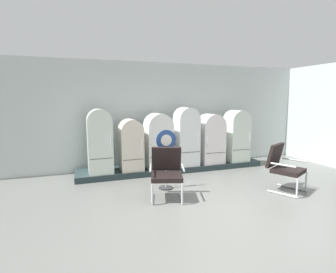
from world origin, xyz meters
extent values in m
cube|color=slate|center=(0.00, 0.00, -0.03)|extent=(12.00, 10.00, 0.05)
cube|color=silver|center=(0.00, 3.66, 1.54)|extent=(11.76, 0.12, 3.09)
cube|color=#47443F|center=(0.00, 3.66, 2.74)|extent=(11.76, 0.07, 0.06)
cube|color=silver|center=(4.66, 2.50, 1.54)|extent=(0.12, 2.20, 3.09)
cube|color=#243234|center=(0.00, 3.02, 0.08)|extent=(5.37, 0.95, 0.15)
cube|color=silver|center=(-2.03, 2.91, 0.82)|extent=(0.60, 0.63, 1.33)
cylinder|color=silver|center=(-2.03, 2.91, 1.48)|extent=(0.60, 0.62, 0.60)
cube|color=#383838|center=(-2.03, 2.59, 0.58)|extent=(0.56, 0.01, 0.01)
cylinder|color=silver|center=(-1.79, 2.57, 0.98)|extent=(0.02, 0.02, 0.28)
cube|color=silver|center=(-1.24, 2.89, 0.69)|extent=(0.58, 0.60, 1.07)
cylinder|color=silver|center=(-1.24, 2.89, 1.22)|extent=(0.58, 0.58, 0.58)
cube|color=#383838|center=(-1.24, 2.59, 0.49)|extent=(0.54, 0.01, 0.01)
cylinder|color=silver|center=(-1.00, 2.57, 0.81)|extent=(0.02, 0.02, 0.28)
cube|color=white|center=(-0.47, 2.91, 0.73)|extent=(0.69, 0.65, 1.15)
cylinder|color=white|center=(-0.47, 2.91, 1.30)|extent=(0.69, 0.64, 0.69)
cube|color=#383838|center=(-0.47, 2.59, 0.52)|extent=(0.63, 0.01, 0.01)
cylinder|color=silver|center=(-0.19, 2.57, 0.87)|extent=(0.02, 0.02, 0.28)
cube|color=white|center=(0.35, 2.88, 0.82)|extent=(0.62, 0.59, 1.34)
cylinder|color=white|center=(0.35, 2.88, 1.49)|extent=(0.62, 0.57, 0.62)
cube|color=#383838|center=(0.35, 2.59, 0.58)|extent=(0.57, 0.01, 0.01)
cylinder|color=silver|center=(0.60, 2.57, 0.98)|extent=(0.02, 0.02, 0.28)
cube|color=white|center=(1.14, 2.89, 0.71)|extent=(0.68, 0.60, 1.11)
cylinder|color=white|center=(1.14, 2.89, 1.26)|extent=(0.68, 0.59, 0.68)
cube|color=#383838|center=(1.14, 2.59, 0.51)|extent=(0.63, 0.01, 0.01)
cylinder|color=silver|center=(0.86, 2.57, 0.84)|extent=(0.02, 0.02, 0.28)
cube|color=silver|center=(2.02, 2.88, 0.77)|extent=(0.64, 0.59, 1.22)
cylinder|color=silver|center=(2.02, 2.88, 1.38)|extent=(0.64, 0.57, 0.64)
cube|color=#383838|center=(2.02, 2.59, 0.54)|extent=(0.59, 0.01, 0.01)
cylinder|color=silver|center=(2.28, 2.57, 0.91)|extent=(0.02, 0.02, 0.28)
cylinder|color=silver|center=(-1.18, 1.03, 0.02)|extent=(0.23, 0.61, 0.04)
cylinder|color=silver|center=(-1.27, 0.75, 0.23)|extent=(0.05, 0.05, 0.41)
cylinder|color=silver|center=(-0.63, 0.86, 0.02)|extent=(0.23, 0.61, 0.04)
cylinder|color=silver|center=(-0.72, 0.58, 0.23)|extent=(0.05, 0.05, 0.41)
cube|color=black|center=(-0.91, 0.94, 0.48)|extent=(0.76, 0.73, 0.09)
cube|color=black|center=(-0.81, 1.23, 0.78)|extent=(0.64, 0.35, 0.52)
cylinder|color=silver|center=(-1.22, 1.04, 0.66)|extent=(0.19, 0.50, 0.04)
cylinder|color=silver|center=(-0.59, 0.85, 0.66)|extent=(0.19, 0.50, 0.04)
cylinder|color=silver|center=(1.50, 0.37, 0.02)|extent=(0.32, 0.58, 0.04)
cylinder|color=silver|center=(1.64, 0.10, 0.23)|extent=(0.05, 0.05, 0.41)
cylinder|color=silver|center=(2.02, 0.63, 0.02)|extent=(0.32, 0.58, 0.04)
cylinder|color=silver|center=(2.15, 0.37, 0.23)|extent=(0.05, 0.05, 0.41)
cube|color=black|center=(1.76, 0.50, 0.48)|extent=(0.81, 0.79, 0.09)
cube|color=black|center=(1.62, 0.77, 0.78)|extent=(0.63, 0.44, 0.52)
cylinder|color=silver|center=(1.47, 0.35, 0.66)|extent=(0.27, 0.48, 0.04)
cylinder|color=silver|center=(2.05, 0.65, 0.66)|extent=(0.27, 0.48, 0.04)
cylinder|color=#2D2D30|center=(-0.71, 1.59, 0.01)|extent=(0.32, 0.32, 0.03)
cylinder|color=silver|center=(-0.71, 1.59, 0.58)|extent=(0.04, 0.04, 1.09)
cylinder|color=navy|center=(-0.71, 1.56, 1.12)|extent=(0.46, 0.02, 0.46)
cylinder|color=white|center=(-0.71, 1.55, 1.12)|extent=(0.25, 0.00, 0.25)
camera|label=1|loc=(-2.59, -3.92, 2.03)|focal=28.19mm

